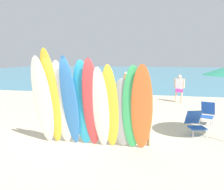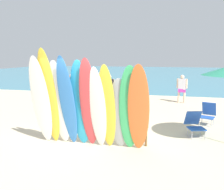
{
  "view_description": "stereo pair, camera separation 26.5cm",
  "coord_description": "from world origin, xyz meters",
  "views": [
    {
      "loc": [
        1.95,
        -6.8,
        2.58
      ],
      "look_at": [
        0.0,
        2.26,
        1.07
      ],
      "focal_mm": 39.14,
      "sensor_mm": 36.0,
      "label": 1
    },
    {
      "loc": [
        2.21,
        -6.74,
        2.58
      ],
      "look_at": [
        0.0,
        2.26,
        1.07
      ],
      "focal_mm": 39.14,
      "sensor_mm": 36.0,
      "label": 2
    }
  ],
  "objects": [
    {
      "name": "surfboard_yellow_1",
      "position": [
        -1.17,
        -0.52,
        1.4
      ],
      "size": [
        0.56,
        0.71,
        2.79
      ],
      "primitive_type": "ellipsoid",
      "rotation": [
        0.21,
        0.0,
        -0.06
      ],
      "color": "yellow",
      "rests_on": "ground"
    },
    {
      "name": "beachgoer_strolling",
      "position": [
        2.77,
        6.97,
        0.89
      ],
      "size": [
        0.56,
        0.3,
        1.54
      ],
      "rotation": [
        0.0,
        0.0,
        6.0
      ],
      "color": "beige",
      "rests_on": "ground"
    },
    {
      "name": "surfboard_white_0",
      "position": [
        -1.41,
        -0.55,
        1.29
      ],
      "size": [
        0.61,
        0.67,
        2.59
      ],
      "primitive_type": "ellipsoid",
      "rotation": [
        0.22,
        0.0,
        -0.06
      ],
      "color": "white",
      "rests_on": "ground"
    },
    {
      "name": "ground",
      "position": [
        0.0,
        14.0,
        0.0
      ],
      "size": [
        60.0,
        60.0,
        0.0
      ],
      "primitive_type": "plane",
      "color": "beige"
    },
    {
      "name": "surfboard_grey_8",
      "position": [
        0.87,
        -0.41,
        1.01
      ],
      "size": [
        0.59,
        0.53,
        2.01
      ],
      "primitive_type": "ellipsoid",
      "rotation": [
        0.21,
        0.0,
        0.05
      ],
      "color": "#999EA3",
      "rests_on": "ground"
    },
    {
      "name": "beachgoer_midbeach",
      "position": [
        -0.09,
        6.24,
        0.99
      ],
      "size": [
        0.44,
        0.65,
        1.71
      ],
      "rotation": [
        0.0,
        0.0,
        4.79
      ],
      "color": "beige",
      "rests_on": "ground"
    },
    {
      "name": "surfboard_white_2",
      "position": [
        -0.87,
        -0.48,
        1.23
      ],
      "size": [
        0.61,
        0.65,
        2.47
      ],
      "primitive_type": "ellipsoid",
      "rotation": [
        0.21,
        0.0,
        -0.09
      ],
      "color": "white",
      "rests_on": "ground"
    },
    {
      "name": "surfboard_teal_4",
      "position": [
        -0.25,
        -0.44,
        1.24
      ],
      "size": [
        0.59,
        0.55,
        2.48
      ],
      "primitive_type": "ellipsoid",
      "rotation": [
        0.19,
        0.0,
        0.04
      ],
      "color": "#289EC6",
      "rests_on": "ground"
    },
    {
      "name": "surfboard_blue_3",
      "position": [
        -0.59,
        -0.57,
        1.3
      ],
      "size": [
        0.51,
        0.78,
        2.6
      ],
      "primitive_type": "ellipsoid",
      "rotation": [
        0.26,
        0.0,
        -0.06
      ],
      "color": "#337AD1",
      "rests_on": "ground"
    },
    {
      "name": "surfboard_green_9",
      "position": [
        1.16,
        -0.47,
        1.18
      ],
      "size": [
        0.63,
        0.64,
        2.35
      ],
      "primitive_type": "ellipsoid",
      "rotation": [
        0.22,
        0.0,
        0.1
      ],
      "color": "#38B266",
      "rests_on": "ground"
    },
    {
      "name": "beachgoer_near_rack",
      "position": [
        -0.7,
        4.51,
        0.97
      ],
      "size": [
        0.44,
        0.52,
        1.68
      ],
      "rotation": [
        0.0,
        0.0,
        4.04
      ],
      "color": "beige",
      "rests_on": "ground"
    },
    {
      "name": "beachgoer_photographing",
      "position": [
        -1.52,
        2.93,
        0.96
      ],
      "size": [
        0.43,
        0.57,
        1.67
      ],
      "rotation": [
        0.0,
        0.0,
        5.2
      ],
      "color": "brown",
      "rests_on": "ground"
    },
    {
      "name": "beach_chair_red",
      "position": [
        3.6,
        2.85,
        0.43
      ],
      "size": [
        0.69,
        0.79,
        0.83
      ],
      "rotation": [
        0.0,
        0.0,
        -0.33
      ],
      "color": "#B7B7BC",
      "rests_on": "ground"
    },
    {
      "name": "surfboard_orange_10",
      "position": [
        1.4,
        -0.53,
        1.19
      ],
      "size": [
        0.6,
        0.7,
        2.39
      ],
      "primitive_type": "ellipsoid",
      "rotation": [
        0.25,
        0.0,
        0.05
      ],
      "color": "orange",
      "rests_on": "ground"
    },
    {
      "name": "surfboard_yellow_7",
      "position": [
        0.54,
        -0.5,
        1.19
      ],
      "size": [
        0.49,
        0.61,
        2.37
      ],
      "primitive_type": "ellipsoid",
      "rotation": [
        0.22,
        0.0,
        -0.04
      ],
      "color": "yellow",
      "rests_on": "ground"
    },
    {
      "name": "surfboard_red_5",
      "position": [
        0.02,
        -0.51,
        1.27
      ],
      "size": [
        0.53,
        0.69,
        2.54
      ],
      "primitive_type": "ellipsoid",
      "rotation": [
        0.24,
        0.0,
        0.04
      ],
      "color": "#D13D42",
      "rests_on": "ground"
    },
    {
      "name": "surfboard_white_6",
      "position": [
        0.28,
        -0.51,
        1.15
      ],
      "size": [
        0.52,
        0.62,
        2.31
      ],
      "primitive_type": "ellipsoid",
      "rotation": [
        0.22,
        0.0,
        -0.08
      ],
      "color": "white",
      "rests_on": "ground"
    },
    {
      "name": "beachgoer_by_water",
      "position": [
        -2.44,
        4.11,
        0.99
      ],
      "size": [
        0.47,
        0.51,
        1.72
      ],
      "rotation": [
        0.0,
        0.0,
        3.98
      ],
      "color": "tan",
      "rests_on": "ground"
    },
    {
      "name": "ocean_water",
      "position": [
        0.0,
        29.21,
        0.01
      ],
      "size": [
        60.0,
        40.0,
        0.02
      ],
      "primitive_type": "cube",
      "color": "teal",
      "rests_on": "ground"
    },
    {
      "name": "surfboard_rack",
      "position": [
        0.0,
        0.0,
        0.49
      ],
      "size": [
        3.24,
        0.07,
        0.61
      ],
      "color": "brown",
      "rests_on": "ground"
    },
    {
      "name": "beach_chair_blue",
      "position": [
        2.98,
        1.3,
        0.42
      ],
      "size": [
        0.69,
        0.83,
        0.8
      ],
      "rotation": [
        0.0,
        0.0,
        0.29
      ],
      "color": "#B7B7BC",
      "rests_on": "ground"
    }
  ]
}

